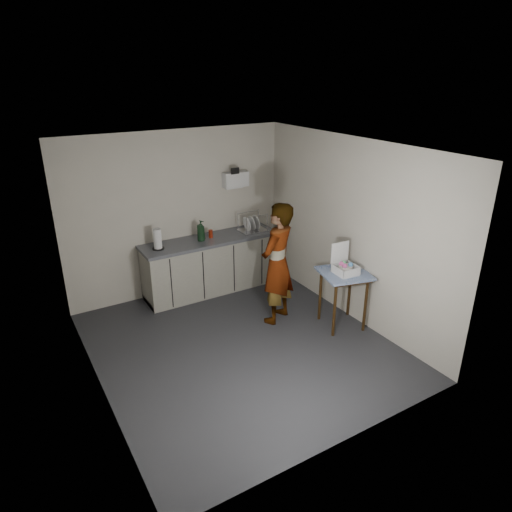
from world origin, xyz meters
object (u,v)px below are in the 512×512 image
soda_can (211,234)px  dark_bottle (200,233)px  kitchen_counter (211,266)px  paper_towel (158,240)px  dish_rack (252,227)px  bakery_box (345,267)px  side_table (344,279)px  soap_bottle (201,231)px  standing_man (277,264)px

soda_can → dark_bottle: (-0.21, -0.05, 0.07)m
kitchen_counter → paper_towel: 1.07m
paper_towel → dish_rack: paper_towel is taller
dish_rack → bakery_box: 1.97m
paper_towel → dish_rack: size_ratio=0.72×
side_table → soap_bottle: size_ratio=2.50×
soda_can → paper_towel: size_ratio=0.40×
side_table → dark_bottle: dark_bottle is taller
soap_bottle → dish_rack: soap_bottle is taller
paper_towel → bakery_box: bakery_box is taller
dish_rack → kitchen_counter: bearing=176.9°
dish_rack → dark_bottle: bearing=178.7°
dark_bottle → bakery_box: size_ratio=0.64×
side_table → paper_towel: paper_towel is taller
kitchen_counter → standing_man: size_ratio=1.27×
standing_man → paper_towel: standing_man is taller
dark_bottle → dish_rack: dish_rack is taller
dark_bottle → paper_towel: (-0.68, 0.00, 0.02)m
soda_can → dark_bottle: size_ratio=0.48×
soda_can → soap_bottle: bearing=-164.2°
soda_can → paper_towel: paper_towel is taller
soda_can → dish_rack: bearing=-5.8°
dish_rack → standing_man: bearing=-105.5°
standing_man → bakery_box: size_ratio=4.34×
soda_can → dark_bottle: dark_bottle is taller
side_table → bakery_box: 0.20m
kitchen_counter → dark_bottle: (-0.18, -0.02, 0.61)m
side_table → standing_man: (-0.70, 0.61, 0.17)m
paper_towel → soda_can: bearing=3.1°
paper_towel → standing_man: bearing=-46.7°
bakery_box → dish_rack: bearing=102.8°
dark_bottle → bakery_box: bearing=-57.2°
standing_man → dark_bottle: standing_man is taller
dark_bottle → kitchen_counter: bearing=6.1°
soap_bottle → soda_can: size_ratio=2.63×
standing_man → dish_rack: size_ratio=4.01×
soda_can → dish_rack: 0.73m
side_table → soda_can: bearing=132.3°
paper_towel → bakery_box: size_ratio=0.78×
side_table → soda_can: soda_can is taller
side_table → soap_bottle: 2.35m
side_table → paper_towel: bearing=149.3°
soda_can → dish_rack: size_ratio=0.28×
soda_can → bakery_box: 2.27m
dish_rack → bakery_box: size_ratio=1.08×
kitchen_counter → dish_rack: (0.76, -0.04, 0.55)m
soda_can → bakery_box: bearing=-62.4°
dark_bottle → bakery_box: 2.34m
soda_can → dark_bottle: bearing=-166.3°
soap_bottle → dark_bottle: soap_bottle is taller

